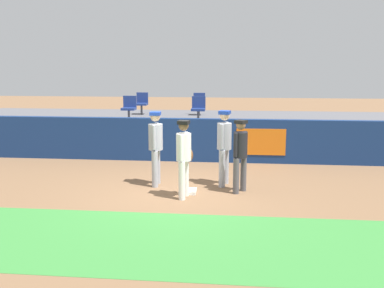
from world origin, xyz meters
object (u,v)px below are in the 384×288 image
object	(u,v)px
player_umpire	(240,151)
seat_back_left	(142,102)
player_fielder_home	(184,154)
seat_front_center	(198,107)
player_coach_visitor	(224,143)
seat_back_center	(199,103)
seat_front_left	(129,107)
player_runner_visitor	(156,143)
first_base	(188,191)

from	to	relation	value
player_umpire	seat_back_left	bearing A→B (deg)	-115.57
player_fielder_home	seat_front_center	distance (m)	5.26
player_coach_visitor	player_umpire	bearing A→B (deg)	48.99
seat_back_center	seat_back_left	bearing A→B (deg)	180.00
player_coach_visitor	player_umpire	distance (m)	0.70
seat_front_left	seat_back_center	xyz separation A→B (m)	(2.29, 1.80, -0.00)
player_runner_visitor	player_fielder_home	bearing A→B (deg)	40.65
first_base	player_fielder_home	distance (m)	1.06
player_runner_visitor	seat_front_left	world-z (taller)	seat_front_left
player_umpire	player_coach_visitor	bearing A→B (deg)	-111.09
first_base	seat_back_center	world-z (taller)	seat_back_center
player_runner_visitor	seat_back_center	xyz separation A→B (m)	(0.56, 6.08, 0.48)
first_base	player_runner_visitor	world-z (taller)	player_runner_visitor
first_base	player_coach_visitor	world-z (taller)	player_coach_visitor
seat_back_center	first_base	bearing A→B (deg)	-87.34
player_coach_visitor	player_fielder_home	bearing A→B (deg)	-23.50
player_umpire	seat_back_left	xyz separation A→B (m)	(-3.78, 6.47, 0.56)
player_runner_visitor	first_base	bearing A→B (deg)	56.14
player_runner_visitor	seat_back_center	distance (m)	6.12
player_umpire	player_runner_visitor	bearing A→B (deg)	-66.38
seat_back_left	seat_back_center	xyz separation A→B (m)	(2.24, -0.00, -0.00)
player_fielder_home	seat_back_center	size ratio (longest dim) A/B	2.13
seat_front_left	seat_front_center	bearing A→B (deg)	0.00
player_coach_visitor	seat_back_left	bearing A→B (deg)	-135.95
player_runner_visitor	seat_back_left	world-z (taller)	seat_back_left
first_base	seat_back_center	bearing A→B (deg)	92.66
player_fielder_home	player_umpire	distance (m)	1.39
player_runner_visitor	seat_front_center	distance (m)	4.36
player_runner_visitor	seat_front_center	xyz separation A→B (m)	(0.69, 4.28, 0.49)
first_base	seat_back_left	xyz separation A→B (m)	(-2.55, 6.65, 1.53)
player_fielder_home	player_umpire	world-z (taller)	player_fielder_home
first_base	player_coach_visitor	size ratio (longest dim) A/B	0.21
first_base	player_runner_visitor	size ratio (longest dim) A/B	0.21
seat_front_center	player_runner_visitor	bearing A→B (deg)	-99.18
player_fielder_home	player_coach_visitor	xyz separation A→B (m)	(0.87, 1.13, 0.07)
player_fielder_home	seat_back_left	xyz separation A→B (m)	(-2.51, 7.03, 0.54)
seat_back_left	seat_front_center	xyz separation A→B (m)	(2.37, -1.80, 0.00)
first_base	player_umpire	world-z (taller)	player_umpire
player_coach_visitor	seat_back_left	xyz separation A→B (m)	(-3.38, 5.90, 0.47)
player_runner_visitor	seat_front_center	world-z (taller)	seat_front_center
player_coach_visitor	seat_back_center	distance (m)	6.03
seat_back_left	seat_front_left	bearing A→B (deg)	-91.67
player_umpire	first_base	bearing A→B (deg)	-47.44
player_fielder_home	player_runner_visitor	world-z (taller)	player_runner_visitor
player_umpire	seat_front_left	xyz separation A→B (m)	(-3.83, 4.67, 0.56)
seat_back_center	seat_front_left	bearing A→B (deg)	-141.83
player_fielder_home	first_base	bearing A→B (deg)	-177.36
player_umpire	seat_front_left	size ratio (longest dim) A/B	2.07
player_coach_visitor	player_umpire	size ratio (longest dim) A/B	1.09
first_base	seat_back_center	size ratio (longest dim) A/B	0.48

